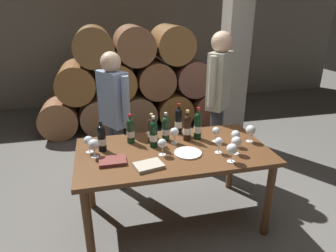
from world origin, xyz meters
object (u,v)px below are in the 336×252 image
wine_bottle_5 (187,127)px  wine_glass_1 (236,142)px  wine_glass_3 (232,149)px  wine_glass_8 (236,135)px  wine_bottle_3 (198,125)px  wine_bottle_7 (166,128)px  wine_bottle_1 (152,130)px  wine_glass_2 (162,144)px  wine_glass_5 (94,145)px  wine_bottle_6 (130,130)px  serving_plate (188,153)px  wine_glass_9 (216,131)px  wine_bottle_4 (102,138)px  wine_glass_7 (219,142)px  sommelier_presenting (219,92)px  taster_seated_left (114,111)px  wine_bottle_0 (179,121)px  wine_glass_4 (88,141)px  tasting_notebook (149,166)px  leather_ledger (113,161)px  wine_bottle_2 (154,134)px  wine_glass_0 (250,130)px  wine_glass_6 (174,132)px  dining_table (173,159)px

wine_bottle_5 → wine_glass_1: size_ratio=1.88×
wine_glass_3 → wine_glass_8: wine_glass_3 is taller
wine_bottle_3 → wine_bottle_7: size_ratio=1.14×
wine_bottle_1 → wine_glass_2: 0.28m
wine_glass_5 → wine_glass_8: bearing=-3.5°
wine_bottle_1 → wine_bottle_6: bearing=167.4°
wine_bottle_7 → serving_plate: bearing=-69.6°
wine_glass_8 → wine_glass_9: 0.19m
wine_bottle_4 → wine_bottle_5: (0.79, 0.04, 0.01)m
wine_glass_7 → sommelier_presenting: (0.36, 0.90, 0.18)m
wine_bottle_1 → taster_seated_left: bearing=120.4°
wine_glass_2 → wine_bottle_0: bearing=58.6°
wine_glass_4 → tasting_notebook: size_ratio=0.70×
wine_bottle_7 → wine_bottle_6: bearing=176.4°
leather_ledger → wine_bottle_2: bearing=29.3°
wine_bottle_7 → sommelier_presenting: size_ratio=0.16×
wine_glass_3 → leather_ledger: size_ratio=0.74×
sommelier_presenting → wine_glass_3: bearing=-106.5°
serving_plate → sommelier_presenting: (0.62, 0.86, 0.28)m
wine_bottle_2 → wine_glass_4: bearing=177.9°
wine_glass_0 → wine_glass_7: size_ratio=1.14×
wine_bottle_2 → wine_glass_5: 0.53m
wine_glass_6 → wine_glass_9: (0.39, -0.06, -0.01)m
dining_table → sommelier_presenting: bearing=45.9°
wine_glass_5 → taster_seated_left: bearing=72.7°
wine_glass_1 → wine_glass_7: size_ratio=1.11×
wine_glass_5 → tasting_notebook: size_ratio=0.74×
wine_glass_0 → serving_plate: 0.66m
tasting_notebook → wine_bottle_2: bearing=60.4°
wine_bottle_0 → wine_bottle_6: bearing=-167.5°
wine_glass_2 → sommelier_presenting: size_ratio=0.09×
wine_glass_2 → serving_plate: size_ratio=0.63×
wine_glass_4 → taster_seated_left: taster_seated_left is taller
wine_bottle_1 → serving_plate: (0.26, -0.30, -0.12)m
wine_bottle_0 → wine_glass_6: size_ratio=1.99×
wine_glass_1 → wine_glass_8: wine_glass_1 is taller
wine_bottle_5 → leather_ledger: bearing=-158.2°
wine_glass_4 → wine_glass_7: 1.13m
dining_table → wine_glass_0: bearing=0.1°
taster_seated_left → wine_glass_3: bearing=-50.3°
serving_plate → taster_seated_left: 1.02m
wine_bottle_7 → taster_seated_left: size_ratio=0.18×
wine_glass_1 → wine_glass_0: bearing=40.1°
wine_bottle_0 → serving_plate: wine_bottle_0 is taller
wine_glass_5 → wine_bottle_2: bearing=8.8°
wine_bottle_0 → wine_glass_0: (0.60, -0.35, -0.02)m
wine_glass_8 → taster_seated_left: taster_seated_left is taller
wine_glass_7 → wine_bottle_3: bearing=103.7°
wine_glass_5 → leather_ledger: size_ratio=0.74×
dining_table → leather_ledger: 0.56m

